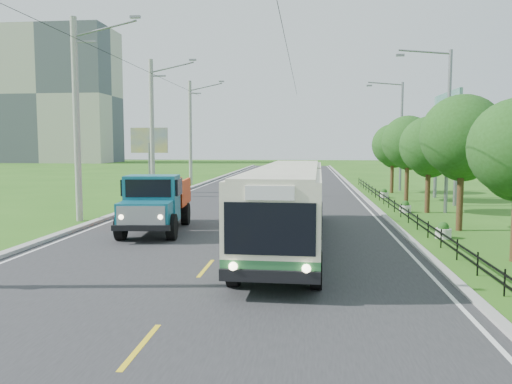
% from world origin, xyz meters
% --- Properties ---
extents(ground, '(240.00, 240.00, 0.00)m').
position_xyz_m(ground, '(0.00, 0.00, 0.00)').
color(ground, '#285D16').
rests_on(ground, ground).
extents(road, '(14.00, 120.00, 0.02)m').
position_xyz_m(road, '(0.00, 20.00, 0.01)').
color(road, '#28282B').
rests_on(road, ground).
extents(curb_left, '(0.40, 120.00, 0.15)m').
position_xyz_m(curb_left, '(-7.20, 20.00, 0.07)').
color(curb_left, '#9E9E99').
rests_on(curb_left, ground).
extents(curb_right, '(0.30, 120.00, 0.10)m').
position_xyz_m(curb_right, '(7.15, 20.00, 0.05)').
color(curb_right, '#9E9E99').
rests_on(curb_right, ground).
extents(edge_line_left, '(0.12, 120.00, 0.00)m').
position_xyz_m(edge_line_left, '(-6.65, 20.00, 0.02)').
color(edge_line_left, silver).
rests_on(edge_line_left, road).
extents(edge_line_right, '(0.12, 120.00, 0.00)m').
position_xyz_m(edge_line_right, '(6.65, 20.00, 0.02)').
color(edge_line_right, silver).
rests_on(edge_line_right, road).
extents(centre_dash, '(0.12, 2.20, 0.00)m').
position_xyz_m(centre_dash, '(0.00, 0.00, 0.02)').
color(centre_dash, yellow).
rests_on(centre_dash, road).
extents(railing_right, '(0.04, 40.00, 0.60)m').
position_xyz_m(railing_right, '(8.00, 14.00, 0.30)').
color(railing_right, black).
rests_on(railing_right, ground).
extents(pole_near, '(3.51, 0.32, 10.00)m').
position_xyz_m(pole_near, '(-8.26, 9.00, 5.09)').
color(pole_near, gray).
rests_on(pole_near, ground).
extents(pole_mid, '(3.51, 0.32, 10.00)m').
position_xyz_m(pole_mid, '(-8.26, 21.00, 5.09)').
color(pole_mid, gray).
rests_on(pole_mid, ground).
extents(pole_far, '(3.51, 0.32, 10.00)m').
position_xyz_m(pole_far, '(-8.26, 33.00, 5.09)').
color(pole_far, gray).
rests_on(pole_far, ground).
extents(tree_third, '(3.60, 3.62, 6.00)m').
position_xyz_m(tree_third, '(9.86, 8.14, 3.99)').
color(tree_third, '#382314').
rests_on(tree_third, ground).
extents(tree_fourth, '(3.24, 3.31, 5.40)m').
position_xyz_m(tree_fourth, '(9.86, 14.14, 3.59)').
color(tree_fourth, '#382314').
rests_on(tree_fourth, ground).
extents(tree_fifth, '(3.48, 3.52, 5.80)m').
position_xyz_m(tree_fifth, '(9.86, 20.14, 3.85)').
color(tree_fifth, '#382314').
rests_on(tree_fifth, ground).
extents(tree_back, '(3.30, 3.36, 5.50)m').
position_xyz_m(tree_back, '(9.86, 26.14, 3.65)').
color(tree_back, '#382314').
rests_on(tree_back, ground).
extents(streetlight_mid, '(3.02, 0.20, 9.07)m').
position_xyz_m(streetlight_mid, '(10.64, 14.00, 4.90)').
color(streetlight_mid, slate).
rests_on(streetlight_mid, ground).
extents(streetlight_far, '(3.02, 0.20, 9.07)m').
position_xyz_m(streetlight_far, '(10.64, 28.00, 4.90)').
color(streetlight_far, slate).
rests_on(streetlight_far, ground).
extents(planter_near, '(0.64, 0.64, 0.67)m').
position_xyz_m(planter_near, '(8.60, 6.00, 0.29)').
color(planter_near, silver).
rests_on(planter_near, ground).
extents(planter_mid, '(0.64, 0.64, 0.67)m').
position_xyz_m(planter_mid, '(8.60, 14.00, 0.29)').
color(planter_mid, silver).
rests_on(planter_mid, ground).
extents(planter_far, '(0.64, 0.64, 0.67)m').
position_xyz_m(planter_far, '(8.60, 22.00, 0.29)').
color(planter_far, silver).
rests_on(planter_far, ground).
extents(billboard_left, '(3.00, 0.20, 5.20)m').
position_xyz_m(billboard_left, '(-9.50, 24.00, 3.87)').
color(billboard_left, slate).
rests_on(billboard_left, ground).
extents(billboard_right, '(0.24, 6.00, 7.30)m').
position_xyz_m(billboard_right, '(12.30, 20.00, 5.34)').
color(billboard_right, slate).
rests_on(billboard_right, ground).
extents(apartment_near, '(28.00, 14.00, 30.00)m').
position_xyz_m(apartment_near, '(-55.00, 95.00, 15.00)').
color(apartment_near, '#B7B2A3').
rests_on(apartment_near, ground).
extents(apartment_far, '(24.00, 14.00, 26.00)m').
position_xyz_m(apartment_far, '(-80.00, 120.00, 13.00)').
color(apartment_far, '#B7B2A3').
rests_on(apartment_far, ground).
extents(bus, '(2.80, 15.07, 2.90)m').
position_xyz_m(bus, '(2.37, 4.29, 1.74)').
color(bus, '#2A6B38').
rests_on(bus, ground).
extents(dump_truck, '(2.88, 6.20, 2.52)m').
position_xyz_m(dump_truck, '(-3.52, 6.40, 1.43)').
color(dump_truck, '#146278').
rests_on(dump_truck, ground).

